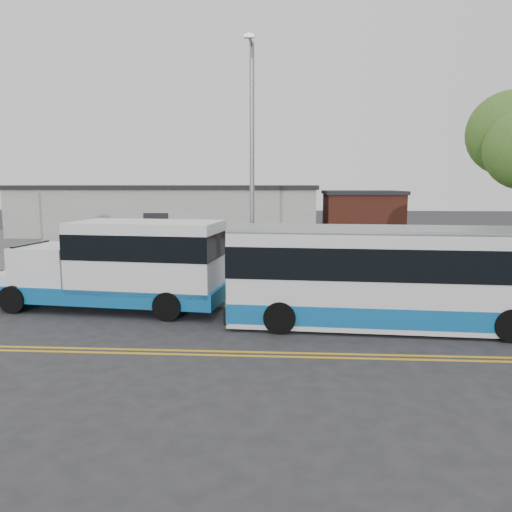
# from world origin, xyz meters

# --- Properties ---
(ground) EXTENTS (140.00, 140.00, 0.00)m
(ground) POSITION_xyz_m (0.00, 0.00, 0.00)
(ground) COLOR #28282B
(ground) RESTS_ON ground
(lane_line_north) EXTENTS (70.00, 0.12, 0.01)m
(lane_line_north) POSITION_xyz_m (0.00, -3.85, 0.01)
(lane_line_north) COLOR gold
(lane_line_north) RESTS_ON ground
(lane_line_south) EXTENTS (70.00, 0.12, 0.01)m
(lane_line_south) POSITION_xyz_m (0.00, -4.15, 0.01)
(lane_line_south) COLOR gold
(lane_line_south) RESTS_ON ground
(curb) EXTENTS (80.00, 0.30, 0.15)m
(curb) POSITION_xyz_m (0.00, 1.10, 0.07)
(curb) COLOR #9E9B93
(curb) RESTS_ON ground
(verge) EXTENTS (80.00, 3.30, 0.10)m
(verge) POSITION_xyz_m (0.00, 2.90, 0.05)
(verge) COLOR #304818
(verge) RESTS_ON ground
(parking_lot) EXTENTS (80.00, 25.00, 0.10)m
(parking_lot) POSITION_xyz_m (0.00, 17.00, 0.05)
(parking_lot) COLOR #4C4C4F
(parking_lot) RESTS_ON ground
(commercial_building) EXTENTS (25.40, 10.40, 4.35)m
(commercial_building) POSITION_xyz_m (-6.00, 27.00, 2.18)
(commercial_building) COLOR #9E9E99
(commercial_building) RESTS_ON ground
(brick_wing) EXTENTS (6.30, 7.30, 3.90)m
(brick_wing) POSITION_xyz_m (10.50, 26.00, 1.96)
(brick_wing) COLOR brown
(brick_wing) RESTS_ON ground
(streetlight_near) EXTENTS (0.35, 1.53, 9.50)m
(streetlight_near) POSITION_xyz_m (3.00, 2.73, 5.23)
(streetlight_near) COLOR gray
(streetlight_near) RESTS_ON verge
(shuttle_bus) EXTENTS (8.41, 3.54, 3.13)m
(shuttle_bus) POSITION_xyz_m (-1.28, 0.51, 1.67)
(shuttle_bus) COLOR #0E5C9F
(shuttle_bus) RESTS_ON ground
(transit_bus) EXTENTS (11.28, 3.25, 3.09)m
(transit_bus) POSITION_xyz_m (8.16, -1.15, 1.56)
(transit_bus) COLOR white
(transit_bus) RESTS_ON ground
(parked_car_a) EXTENTS (1.69, 4.40, 1.43)m
(parked_car_a) POSITION_xyz_m (-8.29, 9.99, 0.82)
(parked_car_a) COLOR #A2A6A9
(parked_car_a) RESTS_ON parking_lot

